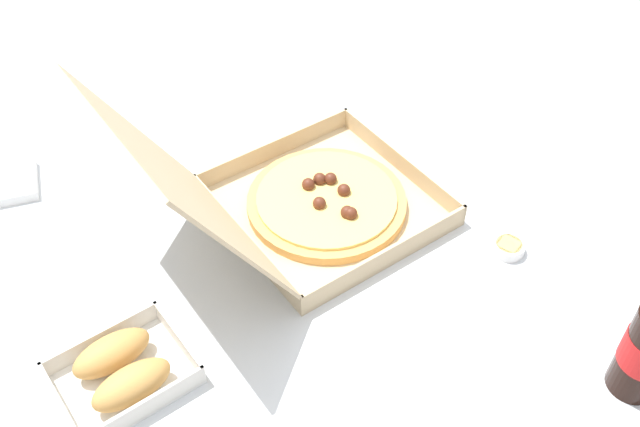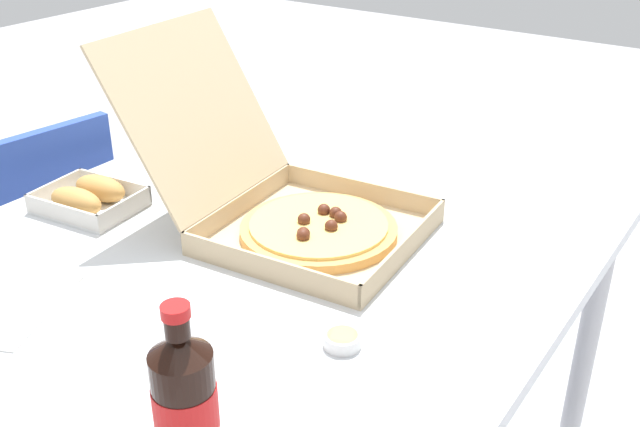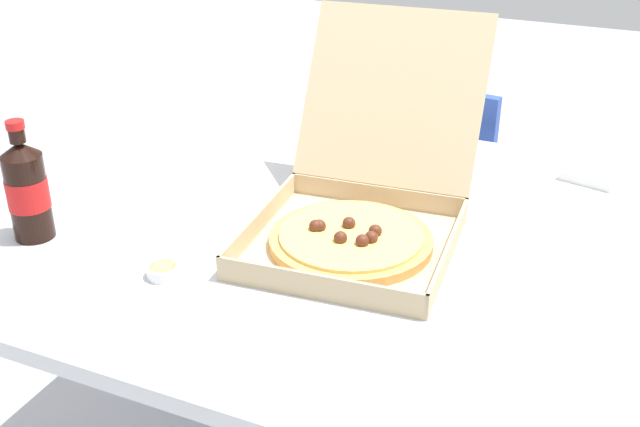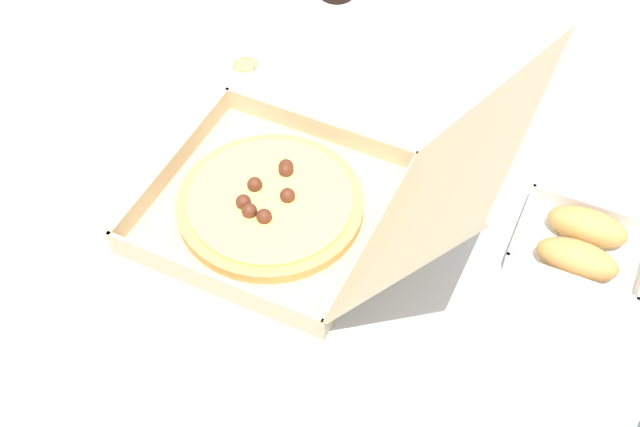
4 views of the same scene
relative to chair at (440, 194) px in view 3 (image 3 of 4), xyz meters
The scene contains 8 objects.
dining_table 0.80m from the chair, 89.45° to the right, with size 1.36×1.07×0.75m.
chair is the anchor object (origin of this frame).
pizza_box_open 0.85m from the chair, 86.17° to the right, with size 0.40×0.56×0.35m.
bread_side_box 0.51m from the chair, 104.52° to the right, with size 0.17×0.20×0.06m.
cola_bottle 1.20m from the chair, 115.31° to the right, with size 0.07×0.07×0.22m.
paper_menu 0.75m from the chair, 125.94° to the right, with size 0.21×0.15×0.00m, color white.
napkin_pile 0.61m from the chair, 40.08° to the right, with size 0.11×0.11×0.02m, color white.
dipping_sauce_cup 1.11m from the chair, 100.45° to the right, with size 0.06×0.06×0.02m.
Camera 3 is at (0.49, -1.20, 1.45)m, focal length 44.02 mm.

